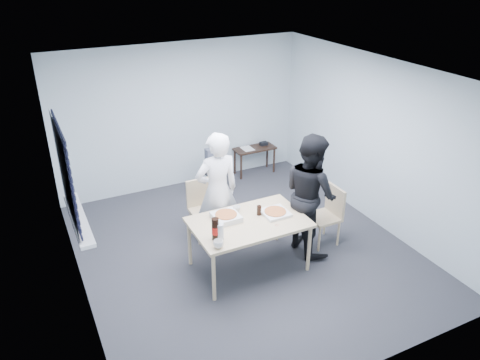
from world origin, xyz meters
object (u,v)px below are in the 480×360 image
chair_far (203,204)px  side_table (255,152)px  dining_table (249,225)px  person_white (217,191)px  person_black (310,194)px  mug_a (218,244)px  chair_right (329,211)px  soda_bottle (215,229)px  mug_b (237,209)px  stool (214,175)px  backpack (214,160)px

chair_far → side_table: (1.73, 1.60, -0.06)m
dining_table → chair_far: 1.11m
side_table → person_white: bearing=-129.9°
dining_table → person_black: 1.02m
chair_far → mug_a: (-0.38, -1.45, 0.27)m
dining_table → mug_a: mug_a is taller
person_black → mug_a: 1.67m
person_white → person_black: bearing=150.8°
chair_right → soda_bottle: 1.96m
person_white → person_black: same height
person_white → side_table: (1.65, 1.97, -0.43)m
person_white → mug_a: size_ratio=14.39×
chair_right → mug_a: bearing=-167.4°
person_white → mug_a: 1.18m
chair_right → mug_b: chair_right is taller
stool → mug_b: (-0.45, -1.83, 0.37)m
chair_far → soda_bottle: (-0.33, -1.27, 0.37)m
chair_far → soda_bottle: 1.37m
side_table → stool: size_ratio=1.52×
side_table → soda_bottle: size_ratio=2.71×
soda_bottle → person_black: bearing=9.4°
chair_far → backpack: backpack is taller
stool → mug_a: mug_a is taller
stool → soda_bottle: 2.55m
backpack → person_white: bearing=-91.2°
person_black → soda_bottle: size_ratio=6.00×
person_white → mug_a: (-0.46, -1.08, -0.10)m
person_black → mug_a: person_black is taller
mug_a → person_black: bearing=15.3°
chair_right → side_table: (0.16, 2.61, -0.06)m
dining_table → soda_bottle: size_ratio=5.13×
dining_table → mug_b: size_ratio=15.13×
person_white → chair_far: bearing=-77.2°
person_white → backpack: person_white is taller
chair_right → backpack: size_ratio=2.27×
mug_b → chair_far: bearing=103.7°
person_black → mug_a: size_ratio=14.39×
mug_a → side_table: bearing=55.3°
side_table → mug_a: mug_a is taller
chair_right → side_table: bearing=86.5°
dining_table → side_table: dining_table is taller
dining_table → mug_b: (-0.04, 0.28, 0.11)m
person_white → side_table: size_ratio=2.21×
chair_right → mug_b: (-1.38, 0.22, 0.27)m
dining_table → person_white: size_ratio=0.86×
soda_bottle → stool: bearing=67.1°
dining_table → chair_right: bearing=2.4°
chair_far → person_black: (1.23, -1.01, 0.37)m
chair_far → mug_b: bearing=-76.3°
chair_right → person_white: 1.67m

